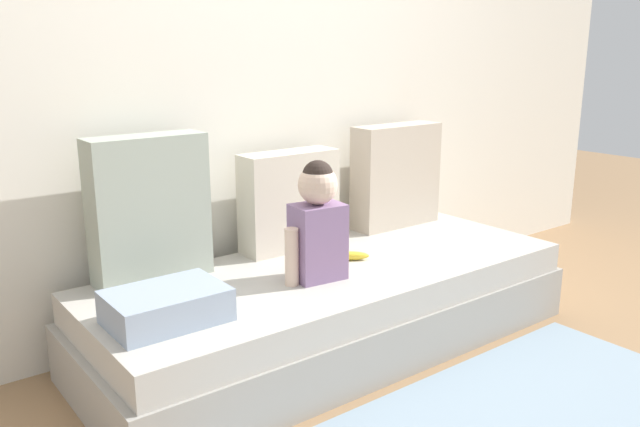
{
  "coord_description": "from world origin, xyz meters",
  "views": [
    {
      "loc": [
        -1.69,
        -2.12,
        1.31
      ],
      "look_at": [
        -0.07,
        0.0,
        0.62
      ],
      "focal_mm": 36.61,
      "sensor_mm": 36.0,
      "label": 1
    }
  ],
  "objects_px": {
    "throw_pillow_left": "(149,209)",
    "toddler": "(318,221)",
    "throw_pillow_right": "(396,176)",
    "banana": "(350,256)",
    "throw_pillow_center": "(289,201)",
    "couch": "(333,306)",
    "folded_blanket": "(166,306)"
  },
  "relations": [
    {
      "from": "throw_pillow_left",
      "to": "throw_pillow_center",
      "type": "relative_size",
      "value": 1.25
    },
    {
      "from": "folded_blanket",
      "to": "banana",
      "type": "bearing_deg",
      "value": 7.6
    },
    {
      "from": "toddler",
      "to": "folded_blanket",
      "type": "relative_size",
      "value": 1.24
    },
    {
      "from": "throw_pillow_center",
      "to": "couch",
      "type": "bearing_deg",
      "value": -90.0
    },
    {
      "from": "throw_pillow_right",
      "to": "folded_blanket",
      "type": "relative_size",
      "value": 1.35
    },
    {
      "from": "couch",
      "to": "banana",
      "type": "height_order",
      "value": "banana"
    },
    {
      "from": "throw_pillow_left",
      "to": "toddler",
      "type": "height_order",
      "value": "throw_pillow_left"
    },
    {
      "from": "couch",
      "to": "toddler",
      "type": "distance_m",
      "value": 0.46
    },
    {
      "from": "banana",
      "to": "folded_blanket",
      "type": "height_order",
      "value": "folded_blanket"
    },
    {
      "from": "couch",
      "to": "throw_pillow_center",
      "type": "height_order",
      "value": "throw_pillow_center"
    },
    {
      "from": "couch",
      "to": "throw_pillow_left",
      "type": "height_order",
      "value": "throw_pillow_left"
    },
    {
      "from": "couch",
      "to": "throw_pillow_left",
      "type": "relative_size",
      "value": 3.72
    },
    {
      "from": "throw_pillow_center",
      "to": "throw_pillow_left",
      "type": "bearing_deg",
      "value": 180.0
    },
    {
      "from": "couch",
      "to": "folded_blanket",
      "type": "xyz_separation_m",
      "value": [
        -0.83,
        -0.11,
        0.25
      ]
    },
    {
      "from": "throw_pillow_left",
      "to": "toddler",
      "type": "bearing_deg",
      "value": -36.99
    },
    {
      "from": "couch",
      "to": "throw_pillow_left",
      "type": "distance_m",
      "value": 0.91
    },
    {
      "from": "throw_pillow_right",
      "to": "banana",
      "type": "height_order",
      "value": "throw_pillow_right"
    },
    {
      "from": "folded_blanket",
      "to": "throw_pillow_right",
      "type": "bearing_deg",
      "value": 16.12
    },
    {
      "from": "banana",
      "to": "throw_pillow_center",
      "type": "bearing_deg",
      "value": 110.13
    },
    {
      "from": "couch",
      "to": "toddler",
      "type": "height_order",
      "value": "toddler"
    },
    {
      "from": "couch",
      "to": "folded_blanket",
      "type": "distance_m",
      "value": 0.87
    },
    {
      "from": "throw_pillow_right",
      "to": "banana",
      "type": "distance_m",
      "value": 0.7
    },
    {
      "from": "throw_pillow_left",
      "to": "folded_blanket",
      "type": "height_order",
      "value": "throw_pillow_left"
    },
    {
      "from": "throw_pillow_center",
      "to": "folded_blanket",
      "type": "xyz_separation_m",
      "value": [
        -0.83,
        -0.44,
        -0.17
      ]
    },
    {
      "from": "throw_pillow_left",
      "to": "toddler",
      "type": "relative_size",
      "value": 1.2
    },
    {
      "from": "couch",
      "to": "toddler",
      "type": "bearing_deg",
      "value": -151.21
    },
    {
      "from": "couch",
      "to": "throw_pillow_right",
      "type": "distance_m",
      "value": 0.89
    },
    {
      "from": "throw_pillow_center",
      "to": "banana",
      "type": "height_order",
      "value": "throw_pillow_center"
    },
    {
      "from": "throw_pillow_left",
      "to": "folded_blanket",
      "type": "xyz_separation_m",
      "value": [
        -0.14,
        -0.44,
        -0.24
      ]
    },
    {
      "from": "toddler",
      "to": "folded_blanket",
      "type": "distance_m",
      "value": 0.71
    },
    {
      "from": "banana",
      "to": "folded_blanket",
      "type": "xyz_separation_m",
      "value": [
        -0.95,
        -0.13,
        0.04
      ]
    },
    {
      "from": "toddler",
      "to": "banana",
      "type": "xyz_separation_m",
      "value": [
        0.26,
        0.1,
        -0.22
      ]
    }
  ]
}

